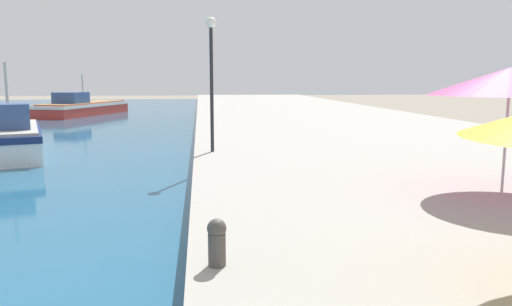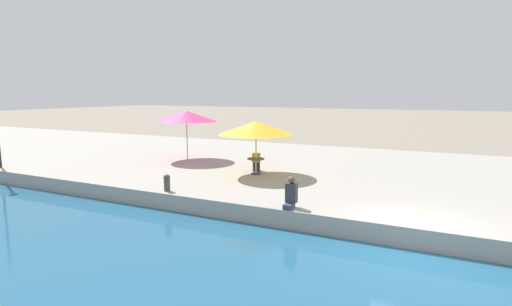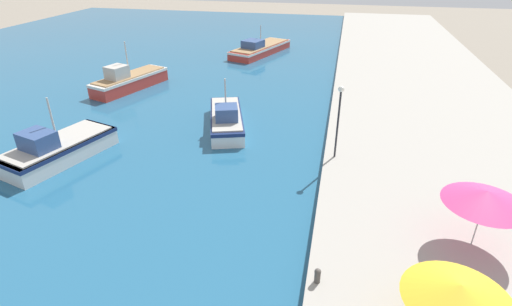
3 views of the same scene
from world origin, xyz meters
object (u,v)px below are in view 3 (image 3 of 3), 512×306
at_px(fishing_boat_distant, 260,48).
at_px(lamppost, 339,110).
at_px(fishing_boat_far, 129,80).
at_px(cafe_umbrella_white, 486,197).
at_px(fishing_boat_near, 58,148).
at_px(mooring_bollard, 318,275).
at_px(fishing_boat_mid, 226,119).
at_px(cafe_umbrella_pink, 460,292).

bearing_deg(fishing_boat_distant, lamppost, -49.78).
relative_size(fishing_boat_far, cafe_umbrella_white, 2.47).
bearing_deg(fishing_boat_far, lamppost, -10.98).
distance_m(fishing_boat_near, mooring_bollard, 18.77).
bearing_deg(fishing_boat_mid, lamppost, -45.02).
xyz_separation_m(cafe_umbrella_white, mooring_bollard, (-6.47, -3.71, -2.10)).
height_order(fishing_boat_near, fishing_boat_mid, fishing_boat_near).
xyz_separation_m(fishing_boat_near, lamppost, (17.32, 3.03, 2.89)).
bearing_deg(fishing_boat_far, fishing_boat_mid, -12.47).
xyz_separation_m(fishing_boat_distant, cafe_umbrella_pink, (14.72, -40.19, 2.08)).
bearing_deg(fishing_boat_far, fishing_boat_near, -61.47).
relative_size(fishing_boat_near, lamppost, 1.68).
relative_size(fishing_boat_mid, lamppost, 1.71).
height_order(cafe_umbrella_white, lamppost, lamppost).
relative_size(fishing_boat_distant, mooring_bollard, 16.77).
bearing_deg(fishing_boat_distant, cafe_umbrella_white, -44.85).
distance_m(fishing_boat_far, lamppost, 22.97).
bearing_deg(fishing_boat_near, fishing_boat_far, 116.99).
relative_size(fishing_boat_far, lamppost, 1.85).
bearing_deg(cafe_umbrella_pink, fishing_boat_distant, 110.12).
distance_m(fishing_boat_near, fishing_boat_distant, 31.51).
height_order(fishing_boat_near, mooring_bollard, fishing_boat_near).
bearing_deg(fishing_boat_near, lamppost, 26.58).
bearing_deg(cafe_umbrella_pink, cafe_umbrella_white, 68.70).
relative_size(fishing_boat_near, fishing_boat_mid, 0.99).
bearing_deg(lamppost, cafe_umbrella_white, -48.46).
height_order(fishing_boat_distant, lamppost, lamppost).
xyz_separation_m(fishing_boat_far, fishing_boat_distant, (9.33, 16.63, -0.18)).
xyz_separation_m(fishing_boat_mid, fishing_boat_distant, (-2.36, 23.56, -0.05)).
distance_m(fishing_boat_mid, fishing_boat_far, 13.59).
distance_m(fishing_boat_mid, cafe_umbrella_pink, 20.82).
bearing_deg(fishing_boat_near, cafe_umbrella_white, 6.98).
height_order(fishing_boat_far, fishing_boat_distant, fishing_boat_far).
bearing_deg(mooring_bollard, fishing_boat_far, 131.98).
relative_size(fishing_boat_near, fishing_boat_distant, 0.70).
distance_m(cafe_umbrella_pink, mooring_bollard, 5.02).
distance_m(fishing_boat_distant, lamppost, 29.84).
bearing_deg(cafe_umbrella_pink, fishing_boat_near, 156.33).
distance_m(cafe_umbrella_pink, cafe_umbrella_white, 5.79).
height_order(fishing_boat_near, fishing_boat_distant, fishing_boat_near).
bearing_deg(mooring_bollard, cafe_umbrella_pink, -21.02).
xyz_separation_m(mooring_bollard, lamppost, (0.22, 10.76, 2.74)).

